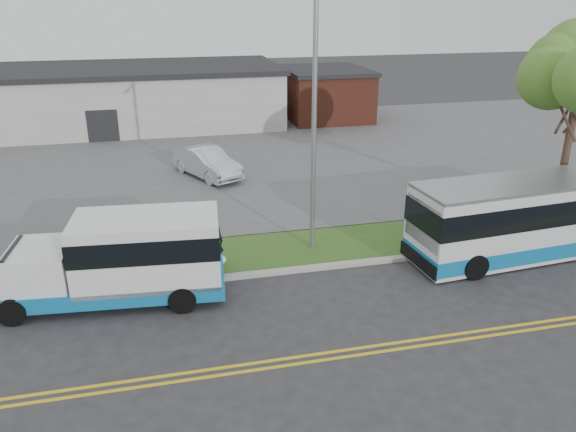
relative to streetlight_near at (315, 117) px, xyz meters
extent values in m
plane|color=#28282B|center=(-3.00, -2.73, -5.23)|extent=(140.00, 140.00, 0.00)
cube|color=gold|center=(-3.00, -6.58, -5.23)|extent=(70.00, 0.12, 0.01)
cube|color=gold|center=(-3.00, -6.88, -5.23)|extent=(70.00, 0.12, 0.01)
cube|color=#9E9B93|center=(-3.00, -1.63, -5.16)|extent=(80.00, 0.30, 0.15)
cube|color=#314B19|center=(-3.00, 0.17, -5.18)|extent=(80.00, 3.30, 0.10)
cube|color=#4C4C4F|center=(-3.00, 14.27, -5.18)|extent=(80.00, 25.00, 0.10)
cube|color=#9E9E99|center=(-9.00, 24.27, -3.23)|extent=(25.00, 10.00, 4.00)
cube|color=black|center=(-9.00, 24.27, -1.06)|extent=(25.40, 10.40, 0.35)
cube|color=black|center=(-9.00, 19.32, -4.13)|extent=(2.00, 0.15, 2.20)
cube|color=brown|center=(7.50, 23.27, -3.43)|extent=(6.00, 7.00, 3.60)
cube|color=black|center=(7.50, 23.27, -1.48)|extent=(6.30, 7.30, 0.30)
cylinder|color=#3C2920|center=(11.00, 0.27, -2.75)|extent=(0.32, 0.32, 4.76)
cylinder|color=gray|center=(0.00, 0.07, -0.38)|extent=(0.18, 0.18, 9.50)
cube|color=#0E639A|center=(-7.26, -2.16, -4.67)|extent=(7.20, 2.99, 0.52)
cube|color=silver|center=(-6.13, -2.26, -3.48)|extent=(4.73, 2.77, 2.17)
cube|color=black|center=(-6.13, -2.26, -3.12)|extent=(4.76, 2.81, 0.77)
cube|color=silver|center=(-9.41, -1.96, -3.84)|extent=(2.05, 2.38, 1.24)
cube|color=black|center=(-10.19, -1.89, -3.63)|extent=(0.28, 1.96, 0.93)
cube|color=silver|center=(-10.55, -1.86, -4.36)|extent=(1.22, 2.20, 0.57)
cylinder|color=black|center=(-10.23, -3.01, -4.80)|extent=(0.89, 0.37, 0.87)
cylinder|color=black|center=(-10.04, -0.79, -4.80)|extent=(0.89, 0.37, 0.87)
cylinder|color=black|center=(-5.20, -3.46, -4.80)|extent=(0.89, 0.37, 0.87)
cylinder|color=black|center=(-5.00, -1.24, -4.80)|extent=(0.89, 0.37, 0.87)
cube|color=silver|center=(8.58, -2.13, -3.73)|extent=(10.86, 3.29, 2.82)
cube|color=#0E639A|center=(8.58, -2.13, -4.70)|extent=(10.88, 3.31, 0.58)
cube|color=black|center=(8.58, -2.13, -3.19)|extent=(10.90, 3.33, 0.92)
cube|color=black|center=(3.30, -2.55, -3.39)|extent=(0.28, 2.24, 1.56)
cube|color=black|center=(3.23, -2.56, -4.80)|extent=(0.31, 2.43, 0.49)
cube|color=gray|center=(8.58, -2.13, -2.30)|extent=(10.86, 3.29, 0.12)
cylinder|color=black|center=(4.89, -3.58, -4.77)|extent=(0.96, 0.39, 0.93)
cylinder|color=black|center=(4.71, -1.29, -4.77)|extent=(0.96, 0.39, 0.93)
cylinder|color=black|center=(11.01, -0.78, -4.77)|extent=(0.96, 0.39, 0.93)
imported|color=black|center=(-3.92, -0.83, -4.12)|extent=(0.74, 0.49, 2.02)
imported|color=silver|center=(-3.07, 10.06, -4.35)|extent=(3.63, 4.97, 1.56)
sphere|color=white|center=(-4.22, -1.08, -4.97)|extent=(0.32, 0.32, 0.32)
sphere|color=white|center=(-3.62, -0.58, -4.97)|extent=(0.32, 0.32, 0.32)
camera|label=1|loc=(-5.49, -19.10, 4.16)|focal=35.00mm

